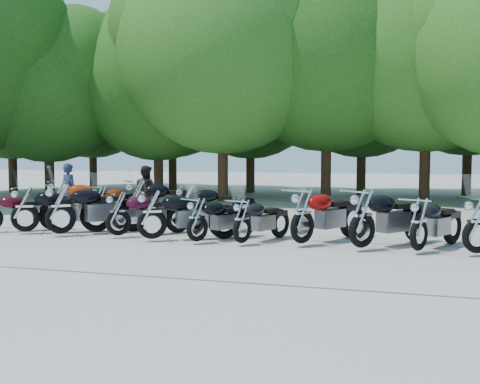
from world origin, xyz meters
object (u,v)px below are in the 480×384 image
(motorcycle_10, at_px, (478,222))
(motorcycle_14, at_px, (137,199))
(motorcycle_2, at_px, (60,207))
(motorcycle_6, at_px, (242,220))
(motorcycle_9, at_px, (419,222))
(motorcycle_13, at_px, (100,202))
(motorcycle_5, at_px, (197,218))
(motorcycle_1, at_px, (25,207))
(rider_0, at_px, (69,191))
(motorcycle_3, at_px, (118,212))
(rider_1, at_px, (146,192))
(motorcycle_15, at_px, (187,203))
(motorcycle_12, at_px, (59,198))
(motorcycle_8, at_px, (362,216))
(motorcycle_4, at_px, (152,213))
(motorcycle_7, at_px, (302,214))

(motorcycle_10, height_order, motorcycle_14, motorcycle_14)
(motorcycle_2, bearing_deg, motorcycle_6, -136.66)
(motorcycle_9, xyz_separation_m, motorcycle_13, (-8.73, 2.66, -0.03))
(motorcycle_5, bearing_deg, motorcycle_1, 26.72)
(motorcycle_1, xyz_separation_m, rider_0, (-0.99, 3.47, 0.18))
(motorcycle_9, distance_m, rider_0, 10.98)
(motorcycle_3, bearing_deg, rider_1, -32.64)
(motorcycle_1, distance_m, motorcycle_15, 4.18)
(motorcycle_2, distance_m, motorcycle_6, 4.61)
(motorcycle_3, xyz_separation_m, motorcycle_12, (-3.24, 2.40, 0.07))
(motorcycle_10, relative_size, rider_1, 1.46)
(motorcycle_5, bearing_deg, motorcycle_8, -149.09)
(motorcycle_1, height_order, motorcycle_15, motorcycle_1)
(motorcycle_3, bearing_deg, motorcycle_4, -155.64)
(motorcycle_3, relative_size, motorcycle_12, 0.90)
(motorcycle_9, bearing_deg, rider_0, 8.04)
(motorcycle_8, distance_m, rider_0, 9.93)
(motorcycle_3, bearing_deg, motorcycle_7, -139.26)
(motorcycle_9, height_order, motorcycle_12, motorcycle_12)
(motorcycle_10, bearing_deg, motorcycle_5, 61.21)
(motorcycle_3, height_order, motorcycle_7, motorcycle_7)
(motorcycle_6, xyz_separation_m, motorcycle_9, (3.69, 0.02, 0.07))
(motorcycle_9, bearing_deg, rider_1, -0.14)
(motorcycle_5, bearing_deg, rider_1, -22.62)
(motorcycle_5, xyz_separation_m, motorcycle_12, (-5.36, 2.71, 0.11))
(motorcycle_1, xyz_separation_m, motorcycle_2, (1.08, -0.09, 0.05))
(motorcycle_15, bearing_deg, motorcycle_5, 176.03)
(motorcycle_2, distance_m, motorcycle_10, 9.41)
(motorcycle_5, distance_m, motorcycle_14, 4.14)
(rider_1, bearing_deg, rider_0, 24.28)
(motorcycle_2, bearing_deg, rider_1, -49.97)
(motorcycle_13, distance_m, rider_0, 1.91)
(motorcycle_6, xyz_separation_m, motorcycle_12, (-6.38, 2.64, 0.12))
(motorcycle_1, xyz_separation_m, motorcycle_12, (-0.69, 2.48, 0.02))
(motorcycle_7, xyz_separation_m, motorcycle_14, (-5.24, 2.62, -0.00))
(motorcycle_7, relative_size, motorcycle_12, 1.02)
(motorcycle_12, bearing_deg, motorcycle_6, -137.69)
(motorcycle_15, bearing_deg, motorcycle_10, -139.92)
(motorcycle_6, height_order, motorcycle_10, motorcycle_10)
(motorcycle_14, bearing_deg, motorcycle_2, 121.53)
(motorcycle_2, distance_m, rider_1, 4.10)
(motorcycle_8, relative_size, motorcycle_10, 1.07)
(motorcycle_5, xyz_separation_m, motorcycle_15, (-1.31, 2.70, 0.06))
(motorcycle_6, height_order, motorcycle_7, motorcycle_7)
(motorcycle_12, relative_size, motorcycle_13, 1.13)
(rider_1, bearing_deg, motorcycle_10, 167.17)
(motorcycle_1, distance_m, rider_0, 3.61)
(motorcycle_5, height_order, motorcycle_12, motorcycle_12)
(motorcycle_8, distance_m, motorcycle_12, 9.33)
(motorcycle_9, bearing_deg, motorcycle_8, 27.00)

